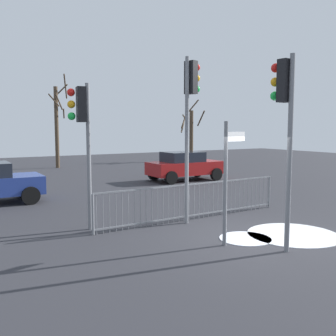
# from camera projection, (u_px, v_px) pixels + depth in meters

# --- Properties ---
(ground_plane) EXTENTS (60.00, 60.00, 0.00)m
(ground_plane) POSITION_uv_depth(u_px,v_px,m) (248.00, 238.00, 9.48)
(ground_plane) COLOR #2D2D33
(traffic_light_mid_left) EXTENTS (0.35, 0.57, 4.24)m
(traffic_light_mid_left) POSITION_uv_depth(u_px,v_px,m) (285.00, 109.00, 8.26)
(traffic_light_mid_left) COLOR slate
(traffic_light_mid_left) RESTS_ON ground
(traffic_light_foreground_left) EXTENTS (0.55, 0.37, 4.63)m
(traffic_light_foreground_left) POSITION_uv_depth(u_px,v_px,m) (190.00, 103.00, 10.75)
(traffic_light_foreground_left) COLOR slate
(traffic_light_foreground_left) RESTS_ON ground
(traffic_light_rear_right) EXTENTS (0.56, 0.35, 3.84)m
(traffic_light_rear_right) POSITION_uv_depth(u_px,v_px,m) (82.00, 123.00, 9.97)
(traffic_light_rear_right) COLOR slate
(traffic_light_rear_right) RESTS_ON ground
(direction_sign_post) EXTENTS (0.77, 0.26, 2.85)m
(direction_sign_post) POSITION_uv_depth(u_px,v_px,m) (227.00, 176.00, 8.79)
(direction_sign_post) COLOR slate
(direction_sign_post) RESTS_ON ground
(pedestrian_guard_railing) EXTENTS (6.38, 0.26, 1.07)m
(pedestrian_guard_railing) POSITION_uv_depth(u_px,v_px,m) (194.00, 201.00, 11.40)
(pedestrian_guard_railing) COLOR slate
(pedestrian_guard_railing) RESTS_ON ground
(car_red_trailing) EXTENTS (3.81, 1.93, 1.47)m
(car_red_trailing) POSITION_uv_depth(u_px,v_px,m) (184.00, 166.00, 19.77)
(car_red_trailing) COLOR maroon
(car_red_trailing) RESTS_ON ground
(bare_tree_left) EXTENTS (2.14, 2.12, 4.98)m
(bare_tree_left) POSITION_uv_depth(u_px,v_px,m) (191.00, 132.00, 31.29)
(bare_tree_left) COLOR #473828
(bare_tree_left) RESTS_ON ground
(bare_tree_centre) EXTENTS (1.42, 1.69, 6.16)m
(bare_tree_centre) POSITION_uv_depth(u_px,v_px,m) (57.00, 124.00, 25.74)
(bare_tree_centre) COLOR #473828
(bare_tree_centre) RESTS_ON ground
(snow_patch_kerb) EXTENTS (2.30, 2.30, 0.01)m
(snow_patch_kerb) POSITION_uv_depth(u_px,v_px,m) (293.00, 235.00, 9.78)
(snow_patch_kerb) COLOR white
(snow_patch_kerb) RESTS_ON ground
(snow_patch_island) EXTENTS (1.26, 1.26, 0.01)m
(snow_patch_island) POSITION_uv_depth(u_px,v_px,m) (245.00, 238.00, 9.43)
(snow_patch_island) COLOR white
(snow_patch_island) RESTS_ON ground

